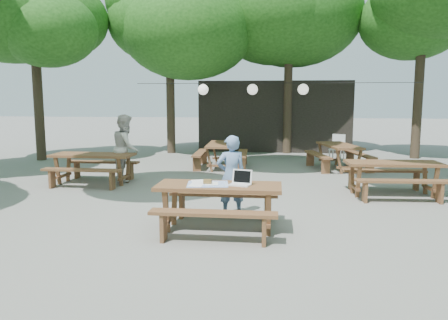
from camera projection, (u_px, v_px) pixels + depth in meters
name	position (u px, v px, depth m)	size (l,w,h in m)	color
ground	(245.00, 210.00, 8.37)	(80.00, 80.00, 0.00)	slate
pavilion	(275.00, 115.00, 18.43)	(6.00, 3.00, 2.80)	black
main_picnic_table	(219.00, 207.00, 7.04)	(2.00, 1.58, 0.75)	brown
picnic_table_nw	(93.00, 168.00, 10.90)	(2.01, 1.60, 0.75)	brown
picnic_table_ne	(393.00, 178.00, 9.52)	(2.04, 1.68, 0.75)	brown
picnic_table_far_w	(221.00, 155.00, 13.41)	(1.66, 2.03, 0.75)	brown
picnic_table_far_e	(339.00, 156.00, 13.09)	(1.95, 2.19, 0.75)	brown
woman	(231.00, 176.00, 7.86)	(0.54, 0.35, 1.47)	#688BBF
second_person	(126.00, 148.00, 11.22)	(0.83, 0.65, 1.71)	silver
plastic_chair	(337.00, 153.00, 14.87)	(0.58, 0.58, 0.90)	silver
laptop	(241.00, 181.00, 6.96)	(0.39, 0.34, 0.24)	white
tabletop_clutter	(207.00, 184.00, 7.02)	(0.72, 0.66, 0.08)	blue
paper_lanterns	(253.00, 89.00, 13.95)	(9.00, 0.34, 0.38)	black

